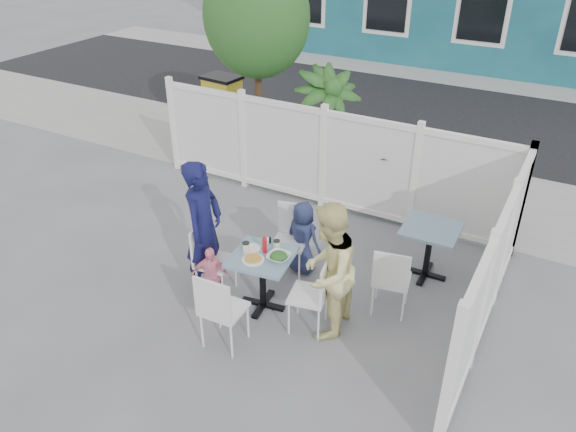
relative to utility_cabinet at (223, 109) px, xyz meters
The scene contains 29 objects.
ground 4.96m from the utility_cabinet, 54.35° to the right, with size 80.00×80.00×0.00m, color slate.
near_sidewalk 2.94m from the utility_cabinet, ahead, with size 24.00×2.60×0.01m, color gray.
street 4.57m from the utility_cabinet, 50.66° to the left, with size 24.00×5.00×0.01m, color black.
far_sidewalk 7.22m from the utility_cabinet, 66.50° to the left, with size 24.00×1.60×0.01m, color gray.
fence_back 3.38m from the utility_cabinet, 28.32° to the right, with size 5.86×0.08×1.60m.
fence_right 6.79m from the utility_cabinet, 30.08° to the right, with size 0.08×3.66×1.60m.
tree 2.45m from the utility_cabinet, 28.88° to the right, with size 1.80×1.62×3.59m.
utility_cabinet is the anchor object (origin of this frame).
potted_shrub_a 2.83m from the utility_cabinet, 18.72° to the right, with size 1.11×1.11×1.98m, color #23511F.
potted_shrub_b 4.24m from the utility_cabinet, 13.65° to the right, with size 1.27×1.10×1.41m, color #23511F.
main_table 5.44m from the utility_cabinet, 50.64° to the right, with size 0.78×0.78×0.73m.
spare_table 5.64m from the utility_cabinet, 27.94° to the right, with size 0.71×0.71×0.73m.
chair_left 5.07m from the utility_cabinet, 57.41° to the right, with size 0.47×0.48×0.94m.
chair_right 5.97m from the utility_cabinet, 45.63° to the right, with size 0.49×0.50×0.93m.
chair_back 4.75m from the utility_cabinet, 44.83° to the right, with size 0.50×0.49×0.93m.
chair_near 6.08m from the utility_cabinet, 55.83° to the right, with size 0.46×0.44×0.96m.
chair_spare 6.03m from the utility_cabinet, 36.86° to the right, with size 0.49×0.48×0.92m.
man 4.98m from the utility_cabinet, 57.93° to the right, with size 0.63×0.42×1.74m, color #111240.
woman 6.02m from the utility_cabinet, 44.50° to the right, with size 0.79×0.61×1.62m, color yellow.
boy 4.83m from the utility_cabinet, 43.27° to the right, with size 0.49×0.32×1.00m, color #222A4F.
toddler 5.32m from the utility_cabinet, 57.08° to the right, with size 0.47×0.20×0.80m, color pink.
plate_main 5.52m from the utility_cabinet, 51.81° to the right, with size 0.26×0.26×0.02m, color white.
plate_side 5.28m from the utility_cabinet, 51.58° to the right, with size 0.20×0.20×0.01m, color white.
salad_bowl 5.56m from the utility_cabinet, 48.81° to the right, with size 0.26×0.26×0.06m, color white.
coffee_cup_a 5.35m from the utility_cabinet, 52.48° to the right, with size 0.08×0.08×0.12m, color beige.
coffee_cup_b 5.36m from the utility_cabinet, 48.63° to the right, with size 0.08×0.08×0.11m, color beige.
ketchup_bottle 5.38m from the utility_cabinet, 50.18° to the right, with size 0.06×0.06×0.18m, color red.
salt_shaker 5.20m from the utility_cabinet, 49.46° to the right, with size 0.03×0.03×0.07m, color white.
pepper_shaker 5.19m from the utility_cabinet, 49.18° to the right, with size 0.03×0.03×0.07m, color black.
Camera 1 is at (3.44, -4.76, 4.37)m, focal length 35.00 mm.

